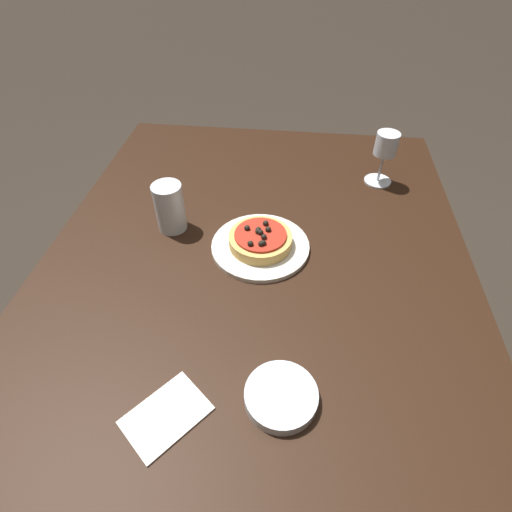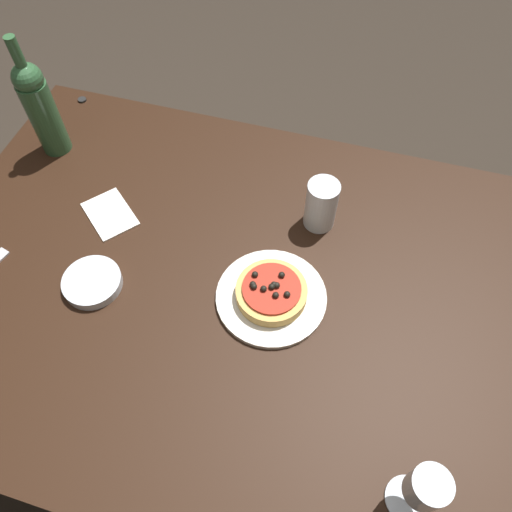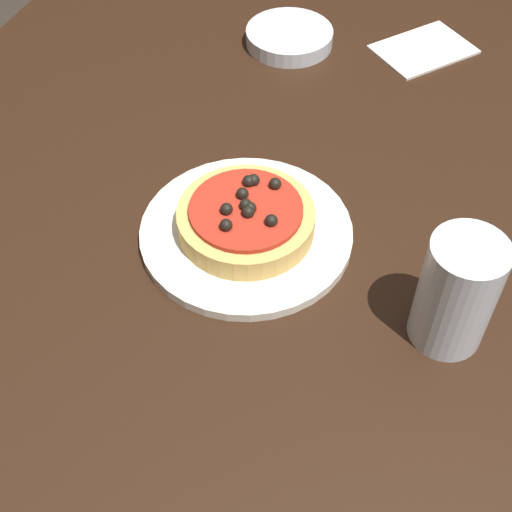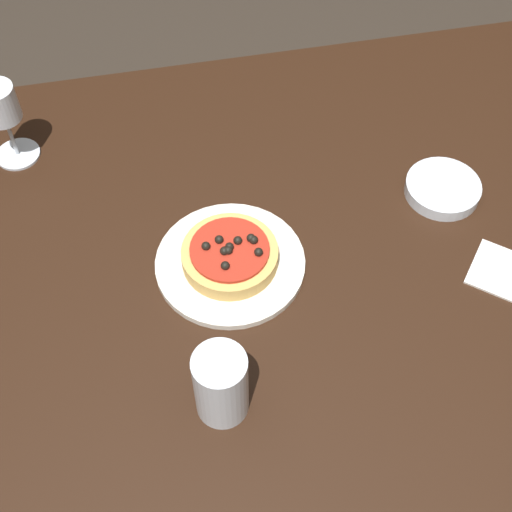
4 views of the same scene
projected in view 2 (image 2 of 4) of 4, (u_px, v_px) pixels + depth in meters
ground_plane at (240, 393)px, 1.72m from camera, size 14.00×14.00×0.00m
dining_table at (233, 302)px, 1.17m from camera, size 1.44×1.03×0.73m
dinner_plate at (271, 297)px, 1.09m from camera, size 0.24×0.24×0.01m
pizza at (271, 292)px, 1.07m from camera, size 0.15×0.15×0.05m
wine_glass at (425, 489)px, 0.78m from camera, size 0.08×0.08×0.16m
wine_bottle at (40, 106)px, 1.23m from camera, size 0.07×0.07×0.33m
water_cup at (321, 205)px, 1.15m from camera, size 0.07×0.07×0.13m
side_bowl at (92, 282)px, 1.10m from camera, size 0.13×0.13×0.02m
paper_napkin at (110, 214)px, 1.22m from camera, size 0.17×0.16×0.00m
bottle_cap at (82, 100)px, 1.45m from camera, size 0.02×0.02×0.01m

